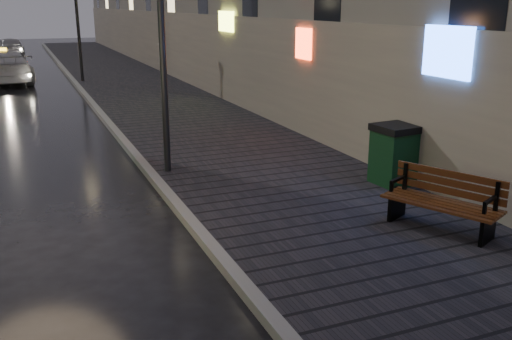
# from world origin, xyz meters

# --- Properties ---
(sidewalk) EXTENTS (4.60, 58.00, 0.15)m
(sidewalk) POSITION_xyz_m (3.90, 21.00, 0.07)
(sidewalk) COLOR black
(sidewalk) RESTS_ON ground
(curb) EXTENTS (0.20, 58.00, 0.15)m
(curb) POSITION_xyz_m (1.50, 21.00, 0.07)
(curb) COLOR slate
(curb) RESTS_ON ground
(lamp_near) EXTENTS (0.36, 0.36, 5.28)m
(lamp_near) POSITION_xyz_m (1.85, 6.00, 3.49)
(lamp_near) COLOR black
(lamp_near) RESTS_ON sidewalk
(lamp_far) EXTENTS (0.36, 0.36, 5.28)m
(lamp_far) POSITION_xyz_m (1.85, 22.00, 3.49)
(lamp_far) COLOR black
(lamp_far) RESTS_ON sidewalk
(bench) EXTENTS (1.34, 1.92, 0.93)m
(bench) POSITION_xyz_m (5.09, 1.11, 0.62)
(bench) COLOR black
(bench) RESTS_ON sidewalk
(trash_bin) EXTENTS (0.85, 0.85, 1.19)m
(trash_bin) POSITION_xyz_m (5.80, 3.39, 0.76)
(trash_bin) COLOR black
(trash_bin) RESTS_ON sidewalk
(taxi_mid) EXTENTS (2.68, 5.36, 1.50)m
(taxi_mid) POSITION_xyz_m (-1.42, 23.65, 0.75)
(taxi_mid) COLOR silver
(taxi_mid) RESTS_ON ground
(car_far) EXTENTS (1.99, 4.10, 1.35)m
(car_far) POSITION_xyz_m (-1.18, 38.50, 0.67)
(car_far) COLOR #A09EA6
(car_far) RESTS_ON ground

